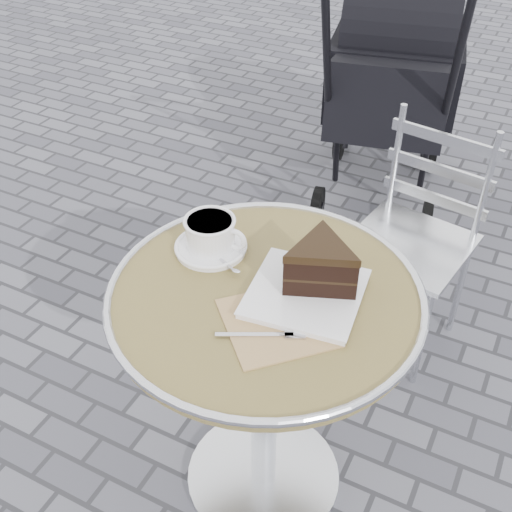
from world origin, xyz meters
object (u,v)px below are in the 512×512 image
at_px(cafe_table, 265,344).
at_px(cappuccino_set, 211,237).
at_px(bistro_chair, 424,212).
at_px(baby_stroller, 392,88).
at_px(cake_plate_set, 316,272).

distance_m(cafe_table, cappuccino_set, 0.29).
height_order(bistro_chair, baby_stroller, baby_stroller).
relative_size(cappuccino_set, baby_stroller, 0.16).
bearing_deg(baby_stroller, cappuccino_set, -101.41).
bearing_deg(bistro_chair, cappuccino_set, -106.45).
bearing_deg(baby_stroller, bistro_chair, -78.10).
height_order(cafe_table, bistro_chair, bistro_chair).
bearing_deg(bistro_chair, cafe_table, -92.53).
bearing_deg(cake_plate_set, baby_stroller, 93.75).
distance_m(cafe_table, baby_stroller, 1.69).
height_order(cafe_table, baby_stroller, baby_stroller).
xyz_separation_m(cake_plate_set, bistro_chair, (0.07, 0.77, -0.29)).
xyz_separation_m(cafe_table, cappuccino_set, (-0.19, 0.08, 0.20)).
bearing_deg(cake_plate_set, cappuccino_set, 166.96).
relative_size(cafe_table, cappuccino_set, 3.88).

